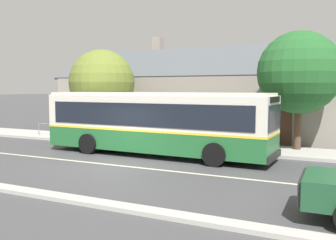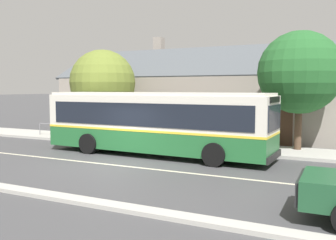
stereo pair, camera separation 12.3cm
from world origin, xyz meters
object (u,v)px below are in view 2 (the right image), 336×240
at_px(transit_bus, 156,121).
at_px(street_tree_secondary, 103,85).
at_px(street_tree_primary, 300,73).
at_px(bench_by_building, 75,131).
at_px(bike_rack, 46,127).

height_order(transit_bus, street_tree_secondary, street_tree_secondary).
bearing_deg(street_tree_primary, bench_by_building, -173.89).
distance_m(bench_by_building, street_tree_secondary, 3.39).
bearing_deg(bike_rack, street_tree_primary, 4.32).
bearing_deg(street_tree_secondary, bike_rack, -163.89).
distance_m(bench_by_building, bike_rack, 2.63).
height_order(transit_bus, bench_by_building, transit_bus).
xyz_separation_m(street_tree_primary, bike_rack, (-15.66, -1.18, -3.31)).
bearing_deg(bench_by_building, street_tree_secondary, 47.53).
relative_size(bench_by_building, street_tree_primary, 0.27).
xyz_separation_m(transit_bus, street_tree_primary, (6.09, 3.81, 2.36)).
bearing_deg(bike_rack, transit_bus, -15.33).
relative_size(transit_bus, street_tree_primary, 1.88).
bearing_deg(street_tree_secondary, transit_bus, -32.92).
distance_m(transit_bus, street_tree_secondary, 7.09).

